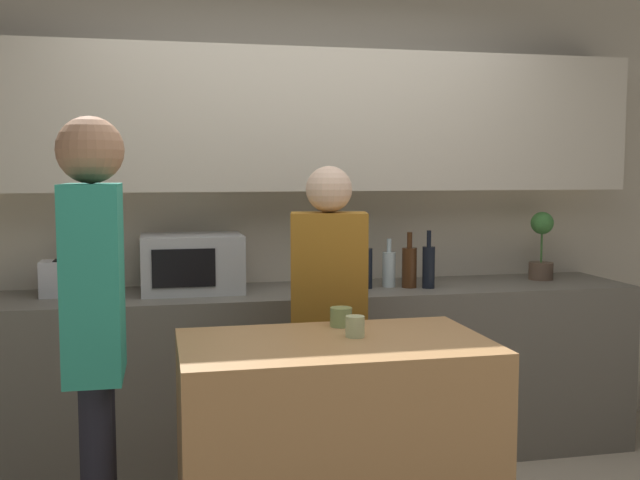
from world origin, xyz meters
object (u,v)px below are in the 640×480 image
Objects in this scene: bottle_0 at (366,267)px; bottle_3 at (429,266)px; potted_plant at (542,246)px; cup_1 at (355,327)px; bottle_1 at (389,268)px; person_center at (95,319)px; bottle_2 at (409,266)px; person_left at (329,310)px; microwave at (192,263)px; cup_0 at (341,317)px; toaster at (67,278)px.

bottle_3 reaches higher than bottle_0.
potted_plant is 4.95× the size of cup_1.
person_center reaches higher than bottle_1.
person_center reaches higher than bottle_2.
bottle_0 reaches higher than cup_1.
person_left reaches higher than bottle_1.
person_center is (-1.31, -1.18, 0.01)m from bottle_0.
cup_0 is (0.54, -1.05, -0.10)m from microwave.
bottle_0 is at bearing 72.10° from cup_1.
potted_plant is 0.86m from bottle_2.
toaster is 1.30m from person_center.
toaster is (-0.62, 0.00, -0.06)m from microwave.
person_center reaches higher than person_left.
cup_1 is at bearing 92.24° from person_center.
toaster is 0.15× the size of person_center.
cup_0 is (1.16, -1.05, -0.04)m from toaster.
toaster is at bearing 176.28° from bottle_2.
person_left is at bearing -154.18° from potted_plant.
bottle_2 is at bearing 56.73° from cup_0.
person_left reaches higher than bottle_0.
cup_1 is at bearing -66.44° from microwave.
person_left is (-0.68, -0.53, -0.11)m from bottle_3.
bottle_2 is 0.19× the size of person_left.
cup_0 is (-0.38, -0.96, -0.07)m from bottle_0.
potted_plant is at bearing 40.68° from cup_1.
bottle_2 is (0.24, -0.02, 0.00)m from bottle_0.
bottle_1 is 0.15× the size of person_center.
person_left reaches higher than cup_1.
bottle_3 is (0.09, -0.04, 0.00)m from bottle_2.
person_center reaches higher than cup_0.
person_center is at bearing 42.22° from person_left.
bottle_1 is 3.30× the size of cup_1.
bottle_3 is at bearing -23.79° from bottle_2.
toaster is 0.86× the size of bottle_0.
microwave reaches higher than toaster.
bottle_3 is 1.99m from person_center.
microwave is 1.19m from cup_0.
microwave is 0.93m from bottle_0.
potted_plant reaches higher than cup_1.
cup_0 is at bearing -144.21° from potted_plant.
potted_plant is at bearing 0.04° from microwave.
toaster is 0.16× the size of person_left.
cup_0 is (-0.71, -0.90, -0.07)m from bottle_3.
bottle_1 reaches higher than toaster.
cup_0 is 0.20m from cup_1.
potted_plant is 0.77m from bottle_3.
bottle_0 is at bearing 132.80° from person_center.
bottle_0 is at bearing -3.45° from toaster.
bottle_0 reaches higher than bottle_1.
potted_plant is 0.23× the size of person_center.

